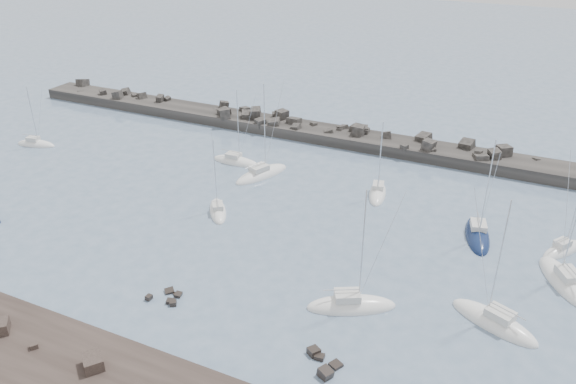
# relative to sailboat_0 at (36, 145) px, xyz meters

# --- Properties ---
(ground) EXTENTS (400.00, 400.00, 0.00)m
(ground) POSITION_rel_sailboat_0_xyz_m (47.61, -15.00, -0.14)
(ground) COLOR slate
(ground) RESTS_ON ground
(rock_cluster_near) EXTENTS (3.52, 2.94, 0.95)m
(rock_cluster_near) POSITION_rel_sailboat_0_xyz_m (44.20, -24.01, -0.07)
(rock_cluster_near) COLOR black
(rock_cluster_near) RESTS_ON ground
(rock_cluster_far) EXTENTS (3.69, 3.48, 1.23)m
(rock_cluster_far) POSITION_rel_sailboat_0_xyz_m (62.05, -26.25, 0.02)
(rock_cluster_far) COLOR black
(rock_cluster_far) RESTS_ON ground
(breakwater) EXTENTS (115.00, 7.24, 5.30)m
(breakwater) POSITION_rel_sailboat_0_xyz_m (40.56, 23.03, 0.20)
(breakwater) COLOR #282624
(breakwater) RESTS_ON ground
(sailboat_0) EXTENTS (7.09, 3.57, 10.92)m
(sailboat_0) POSITION_rel_sailboat_0_xyz_m (0.00, 0.00, 0.00)
(sailboat_0) COLOR white
(sailboat_0) RESTS_ON ground
(sailboat_2) EXTENTS (6.36, 9.84, 14.91)m
(sailboat_2) POSITION_rel_sailboat_0_xyz_m (39.44, 5.55, 0.01)
(sailboat_2) COLOR white
(sailboat_2) RESTS_ON ground
(sailboat_3) EXTENTS (8.02, 2.49, 12.68)m
(sailboat_3) POSITION_rel_sailboat_0_xyz_m (33.68, 8.02, -0.01)
(sailboat_3) COLOR white
(sailboat_3) RESTS_ON ground
(sailboat_4) EXTENTS (5.68, 6.73, 10.85)m
(sailboat_4) POSITION_rel_sailboat_0_xyz_m (39.33, -6.64, -0.01)
(sailboat_4) COLOR white
(sailboat_4) RESTS_ON ground
(sailboat_5) EXTENTS (3.86, 7.71, 11.79)m
(sailboat_5) POSITION_rel_sailboat_0_xyz_m (56.79, 7.05, -0.00)
(sailboat_5) COLOR white
(sailboat_5) RESTS_ON ground
(sailboat_6) EXTENTS (9.27, 6.64, 14.36)m
(sailboat_6) POSITION_rel_sailboat_0_xyz_m (61.55, -17.66, 0.02)
(sailboat_6) COLOR white
(sailboat_6) RESTS_ON ground
(sailboat_7) EXTENTS (4.80, 9.24, 14.02)m
(sailboat_7) POSITION_rel_sailboat_0_xyz_m (71.00, 1.49, 0.01)
(sailboat_7) COLOR #101E44
(sailboat_7) RESTS_ON ground
(sailboat_8) EXTENTS (9.38, 6.10, 14.38)m
(sailboat_8) POSITION_rel_sailboat_0_xyz_m (74.82, -14.22, 0.02)
(sailboat_8) COLOR white
(sailboat_8) RESTS_ON ground
(sailboat_9) EXTENTS (7.03, 9.55, 14.83)m
(sailboat_9) POSITION_rel_sailboat_0_xyz_m (80.72, -4.29, 0.02)
(sailboat_9) COLOR white
(sailboat_9) RESTS_ON ground
(sailboat_11) EXTENTS (5.32, 6.60, 10.71)m
(sailboat_11) POSITION_rel_sailboat_0_xyz_m (80.41, 2.25, 0.01)
(sailboat_11) COLOR white
(sailboat_11) RESTS_ON ground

